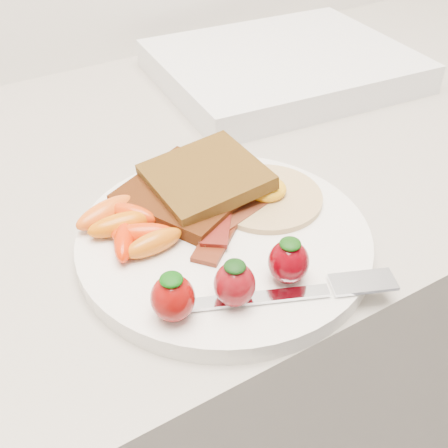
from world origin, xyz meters
TOP-DOWN VIEW (x-y plane):
  - counter at (0.00, 1.70)m, footprint 2.00×0.60m
  - plate at (0.02, 1.53)m, footprint 0.27×0.27m
  - toast_lower at (0.02, 1.60)m, footprint 0.15×0.15m
  - toast_upper at (0.04, 1.60)m, footprint 0.11×0.11m
  - fried_egg at (0.08, 1.56)m, footprint 0.14×0.14m
  - bacon_strips at (0.03, 1.55)m, footprint 0.11×0.10m
  - baby_carrots at (-0.05, 1.58)m, footprint 0.08×0.09m
  - strawberries at (-0.01, 1.46)m, footprint 0.13×0.05m
  - fork at (0.04, 1.44)m, footprint 0.18×0.08m
  - appliance at (0.29, 1.81)m, footprint 0.37×0.31m

SIDE VIEW (x-z plane):
  - counter at x=0.00m, z-range 0.00..0.90m
  - plate at x=0.02m, z-range 0.90..0.92m
  - appliance at x=0.29m, z-range 0.90..0.94m
  - fork at x=0.04m, z-range 0.92..0.92m
  - bacon_strips at x=0.03m, z-range 0.92..0.93m
  - fried_egg at x=0.08m, z-range 0.91..0.93m
  - toast_lower at x=0.02m, z-range 0.92..0.93m
  - baby_carrots at x=-0.05m, z-range 0.92..0.94m
  - strawberries at x=-0.01m, z-range 0.92..0.96m
  - toast_upper at x=0.04m, z-range 0.93..0.95m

